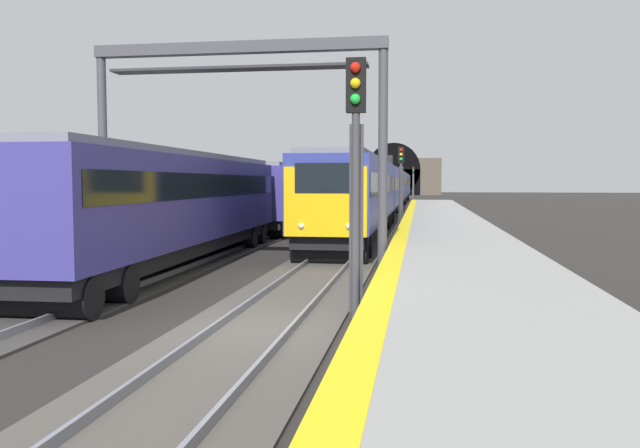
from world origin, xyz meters
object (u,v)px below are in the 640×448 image
(railway_signal_far, at_px, (413,179))
(train_adjacent_platform, at_px, (289,192))
(railway_signal_near, at_px, (356,165))
(train_main_approaching, at_px, (388,187))
(railway_signal_mid, at_px, (401,178))
(overhead_signal_gantry, at_px, (238,98))

(railway_signal_far, bearing_deg, train_adjacent_platform, -5.32)
(train_adjacent_platform, height_order, railway_signal_far, railway_signal_far)
(train_adjacent_platform, xyz_separation_m, railway_signal_near, (-26.18, -6.74, 1.00))
(train_adjacent_platform, distance_m, railway_signal_far, 72.70)
(train_main_approaching, distance_m, railway_signal_far, 50.14)
(train_adjacent_platform, bearing_deg, railway_signal_near, -166.85)
(railway_signal_mid, height_order, overhead_signal_gantry, overhead_signal_gantry)
(railway_signal_near, bearing_deg, railway_signal_far, -180.00)
(railway_signal_mid, relative_size, railway_signal_far, 0.94)
(train_main_approaching, bearing_deg, railway_signal_near, 2.15)
(railway_signal_near, relative_size, railway_signal_far, 0.97)
(train_main_approaching, relative_size, train_adjacent_platform, 1.47)
(train_main_approaching, relative_size, overhead_signal_gantry, 8.89)
(railway_signal_near, bearing_deg, train_main_approaching, -177.89)
(train_adjacent_platform, xyz_separation_m, overhead_signal_gantry, (-19.62, -2.48, 3.21))
(railway_signal_far, bearing_deg, railway_signal_mid, 0.00)
(overhead_signal_gantry, bearing_deg, train_main_approaching, -3.38)
(train_main_approaching, xyz_separation_m, overhead_signal_gantry, (-41.90, 2.48, 3.09))
(train_main_approaching, distance_m, overhead_signal_gantry, 42.09)
(train_adjacent_platform, bearing_deg, railway_signal_mid, -66.92)
(train_adjacent_platform, distance_m, overhead_signal_gantry, 20.04)
(railway_signal_near, relative_size, railway_signal_mid, 1.03)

